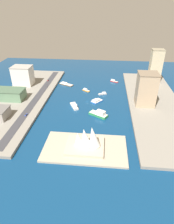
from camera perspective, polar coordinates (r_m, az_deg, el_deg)
The scene contains 21 objects.
ground_plane at distance 272.29m, azimuth 0.11°, elevation 3.00°, with size 440.00×440.00×0.00m, color navy.
quay_west at distance 279.08m, azimuth 19.27°, elevation 2.28°, with size 70.00×240.00×3.20m, color gray.
quay_east at distance 294.16m, azimuth -18.07°, elevation 3.94°, with size 70.00×240.00×3.20m, color gray.
peninsula_point at distance 188.58m, azimuth -0.62°, elevation -10.61°, with size 79.33×44.51×2.00m, color #A89E89.
road_strip at distance 286.30m, azimuth -14.49°, elevation 4.14°, with size 9.95×228.00×0.15m, color #38383D.
ferry_green_doubledeck at distance 238.04m, azimuth 3.54°, elevation -0.55°, with size 24.93×19.22×7.70m.
ferry_white_commuter at distance 258.26m, azimuth -3.78°, elevation 1.87°, with size 14.24×21.72×5.75m.
tugboat_red at distance 345.26m, azimuth 7.93°, elevation 9.01°, with size 14.41×9.88×3.98m.
water_taxi_orange at distance 305.86m, azimuth -0.30°, elevation 6.46°, with size 12.63×10.44×3.64m.
catamaran_blue at distance 272.32m, azimuth 2.81°, elevation 3.32°, with size 17.66×18.60×3.84m.
yacht_sleek_gray at distance 294.30m, azimuth 4.65°, elevation 5.39°, with size 13.70×7.82×3.93m.
barge_flat_brown at distance 331.88m, azimuth -6.27°, elevation 8.19°, with size 25.65×17.86×3.35m.
terminal_long_green at distance 291.54m, azimuth -21.87°, elevation 4.90°, with size 41.96×23.79×14.24m.
office_block_beige at distance 347.43m, azimuth 19.57°, elevation 12.69°, with size 19.55×16.90×53.38m.
hotel_broad_white at distance 334.04m, azimuth -18.36°, elevation 10.14°, with size 30.98×23.86×30.39m.
apartment_midrise_tan at distance 261.04m, azimuth 17.06°, elevation 6.40°, with size 24.98×23.98×43.17m.
pickup_red at distance 345.09m, azimuth -11.42°, elevation 9.16°, with size 1.95×4.72×1.50m.
hatchback_blue at distance 244.92m, azimuth -17.50°, elevation -0.77°, with size 1.98×4.94×1.38m.
traffic_light_waterfront at distance 312.56m, azimuth -11.58°, elevation 7.59°, with size 0.36×0.36×6.50m.
opera_landmark at distance 182.53m, azimuth -0.15°, elevation -8.43°, with size 36.07×29.36×24.49m.
park_tree_cluster at distance 298.26m, azimuth 18.93°, elevation 5.60°, with size 13.07×12.17×8.27m.
Camera 1 is at (-23.49, 241.30, 123.95)m, focal length 31.04 mm.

